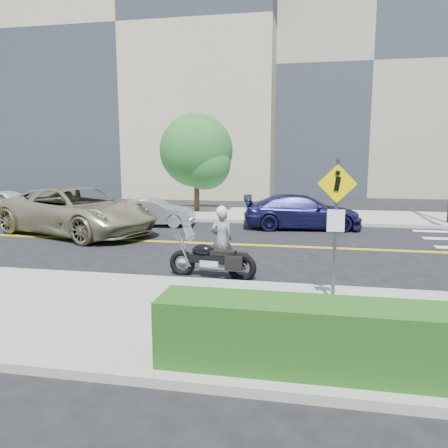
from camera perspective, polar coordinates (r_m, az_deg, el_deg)
ground_plane at (r=16.10m, az=-2.32°, el=-2.54°), size 120.00×120.00×0.00m
sidewalk_near at (r=9.20m, az=-13.30°, el=-11.22°), size 60.00×5.00×0.15m
sidewalk_far at (r=23.35m, az=1.90°, el=1.26°), size 60.00×5.00×0.15m
building_left at (r=40.83m, az=-9.56°, el=22.02°), size 22.00×14.00×25.00m
building_mid at (r=42.13m, az=17.63°, el=17.86°), size 18.00×14.00×20.00m
pedestrian_sign at (r=9.14m, az=14.40°, el=0.81°), size 0.78×0.08×3.00m
motorcyclist at (r=12.46m, az=-0.32°, el=-1.73°), size 0.70×0.55×1.80m
motorcycle at (r=11.54m, az=-1.54°, el=-3.57°), size 2.37×0.90×1.41m
suv at (r=18.76m, az=-18.61°, el=1.66°), size 7.69×5.52×1.95m
parked_car_white at (r=24.81m, az=-26.58°, el=2.37°), size 4.55×2.01×1.52m
parked_car_silver at (r=20.20m, az=-9.34°, el=1.52°), size 3.97×1.81×1.26m
parked_car_blue at (r=19.51m, az=10.16°, el=1.58°), size 5.36×2.73×1.49m
tree_far_a at (r=24.16m, az=-3.63°, el=9.54°), size 3.99×3.99×5.46m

